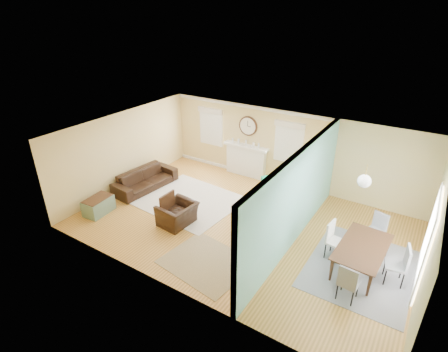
{
  "coord_description": "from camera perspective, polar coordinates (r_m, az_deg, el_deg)",
  "views": [
    {
      "loc": [
        4.04,
        -7.32,
        5.64
      ],
      "look_at": [
        -0.8,
        0.3,
        1.2
      ],
      "focal_mm": 28.0,
      "sensor_mm": 36.0,
      "label": 1
    }
  ],
  "objects": [
    {
      "name": "wall_clock",
      "position": [
        12.29,
        3.96,
        8.15
      ],
      "size": [
        0.7,
        0.07,
        0.7
      ],
      "color": "#482D17",
      "rests_on": "wall_back"
    },
    {
      "name": "fireplace",
      "position": [
        12.66,
        3.59,
        2.65
      ],
      "size": [
        1.7,
        0.3,
        1.17
      ],
      "color": "white",
      "rests_on": "ground"
    },
    {
      "name": "window_right",
      "position": [
        11.72,
        10.58,
        5.87
      ],
      "size": [
        1.05,
        0.13,
        1.42
      ],
      "color": "white",
      "rests_on": "wall_back"
    },
    {
      "name": "french_doors",
      "position": [
        8.63,
        30.17,
        -9.64
      ],
      "size": [
        0.06,
        1.7,
        2.2
      ],
      "color": "white",
      "rests_on": "ground"
    },
    {
      "name": "dining_chair_w",
      "position": [
        8.98,
        17.93,
        -9.69
      ],
      "size": [
        0.48,
        0.48,
        0.97
      ],
      "color": "white",
      "rests_on": "floor"
    },
    {
      "name": "pendant",
      "position": [
        8.16,
        21.93,
        -0.79
      ],
      "size": [
        0.3,
        0.3,
        0.55
      ],
      "color": "gold",
      "rests_on": "ceiling"
    },
    {
      "name": "dining_chair_s",
      "position": [
        7.98,
        19.82,
        -15.51
      ],
      "size": [
        0.44,
        0.44,
        0.91
      ],
      "color": "gray",
      "rests_on": "floor"
    },
    {
      "name": "wall_left",
      "position": [
        12.06,
        -15.84,
        4.06
      ],
      "size": [
        0.02,
        6.0,
        2.6
      ],
      "primitive_type": "cube",
      "color": "#DCC06B",
      "rests_on": "ground"
    },
    {
      "name": "window_left",
      "position": [
        13.11,
        -2.11,
        8.48
      ],
      "size": [
        1.05,
        0.13,
        1.42
      ],
      "color": "white",
      "rests_on": "wall_back"
    },
    {
      "name": "wall_front",
      "position": [
        7.34,
        -8.72,
        -10.43
      ],
      "size": [
        9.0,
        0.02,
        2.6
      ],
      "primitive_type": "cube",
      "color": "#DCC06B",
      "rests_on": "ground"
    },
    {
      "name": "green_chair",
      "position": [
        11.44,
        8.32,
        -1.83
      ],
      "size": [
        0.98,
        0.99,
        0.65
      ],
      "primitive_type": "imported",
      "rotation": [
        0.0,
        0.0,
        2.45
      ],
      "color": "#018357",
      "rests_on": "floor"
    },
    {
      "name": "rug_cream",
      "position": [
        11.24,
        -5.64,
        -4.03
      ],
      "size": [
        3.14,
        2.78,
        0.02
      ],
      "primitive_type": "cube",
      "rotation": [
        0.0,
        0.0,
        -0.08
      ],
      "color": "beige",
      "rests_on": "floor"
    },
    {
      "name": "dining_chair_n",
      "position": [
        9.82,
        23.61,
        -7.72
      ],
      "size": [
        0.49,
        0.49,
        0.89
      ],
      "color": "gray",
      "rests_on": "floor"
    },
    {
      "name": "partition",
      "position": [
        9.09,
        12.34,
        -2.61
      ],
      "size": [
        0.17,
        6.0,
        2.6
      ],
      "color": "#DCC06B",
      "rests_on": "ground"
    },
    {
      "name": "tv",
      "position": [
        10.04,
        11.73,
        -1.1
      ],
      "size": [
        0.26,
        1.16,
        0.66
      ],
      "primitive_type": "imported",
      "rotation": [
        0.0,
        0.0,
        1.67
      ],
      "color": "black",
      "rests_on": "credenza"
    },
    {
      "name": "garden_stool",
      "position": [
        9.52,
        8.46,
        -8.83
      ],
      "size": [
        0.31,
        0.31,
        0.45
      ],
      "primitive_type": "cylinder",
      "color": "white",
      "rests_on": "floor"
    },
    {
      "name": "credenza",
      "position": [
        10.39,
        11.46,
        -4.71
      ],
      "size": [
        0.47,
        1.39,
        0.8
      ],
      "color": "olive",
      "rests_on": "floor"
    },
    {
      "name": "floor",
      "position": [
        10.09,
        2.95,
        -7.85
      ],
      "size": [
        9.0,
        9.0,
        0.0
      ],
      "primitive_type": "plane",
      "color": "#9B6725",
      "rests_on": "ground"
    },
    {
      "name": "rug_grey",
      "position": [
        9.18,
        21.3,
        -13.83
      ],
      "size": [
        2.29,
        2.86,
        0.01
      ],
      "primitive_type": "cube",
      "color": "gray",
      "rests_on": "floor"
    },
    {
      "name": "wall_back",
      "position": [
        11.91,
        10.3,
        4.36
      ],
      "size": [
        9.0,
        0.02,
        2.6
      ],
      "primitive_type": "cube",
      "color": "#DCC06B",
      "rests_on": "ground"
    },
    {
      "name": "wall_right",
      "position": [
        8.53,
        30.77,
        -8.61
      ],
      "size": [
        0.02,
        6.0,
        2.6
      ],
      "primitive_type": "cube",
      "color": "#DCC06B",
      "rests_on": "ground"
    },
    {
      "name": "rug_jute",
      "position": [
        8.76,
        -2.88,
        -13.88
      ],
      "size": [
        2.19,
        1.88,
        0.01
      ],
      "primitive_type": "cube",
      "rotation": [
        0.0,
        0.0,
        -0.13
      ],
      "color": "tan",
      "rests_on": "floor"
    },
    {
      "name": "dining_chair_e",
      "position": [
        8.75,
        26.34,
        -12.39
      ],
      "size": [
        0.52,
        0.52,
        0.98
      ],
      "color": "gray",
      "rests_on": "floor"
    },
    {
      "name": "eames_chair",
      "position": [
        10.0,
        -7.59,
        -6.18
      ],
      "size": [
        0.94,
        1.06,
        0.65
      ],
      "primitive_type": "imported",
      "rotation": [
        0.0,
        0.0,
        -1.65
      ],
      "color": "black",
      "rests_on": "floor"
    },
    {
      "name": "dining_table",
      "position": [
        8.99,
        21.63,
        -12.31
      ],
      "size": [
        1.09,
        1.85,
        0.63
      ],
      "primitive_type": "imported",
      "rotation": [
        0.0,
        0.0,
        1.52
      ],
      "color": "#482D17",
      "rests_on": "floor"
    },
    {
      "name": "ceiling",
      "position": [
        8.9,
        3.33,
        6.16
      ],
      "size": [
        9.0,
        6.0,
        0.02
      ],
      "primitive_type": "cube",
      "color": "white",
      "rests_on": "wall_back"
    },
    {
      "name": "trunk",
      "position": [
        11.12,
        -19.81,
        -4.55
      ],
      "size": [
        0.6,
        0.91,
        0.5
      ],
      "color": "slate",
      "rests_on": "floor"
    },
    {
      "name": "sofa",
      "position": [
        12.11,
        -12.72,
        -0.52
      ],
      "size": [
        1.1,
        2.33,
        0.66
      ],
      "primitive_type": "imported",
      "rotation": [
        0.0,
        0.0,
        1.47
      ],
      "color": "black",
      "rests_on": "floor"
    },
    {
      "name": "potted_plant",
      "position": [
        9.28,
        8.63,
        -6.65
      ],
      "size": [
        0.48,
        0.48,
        0.41
      ],
      "primitive_type": "imported",
      "rotation": [
        0.0,
        0.0,
        5.47
      ],
      "color": "#337F33",
      "rests_on": "garden_stool"
    }
  ]
}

